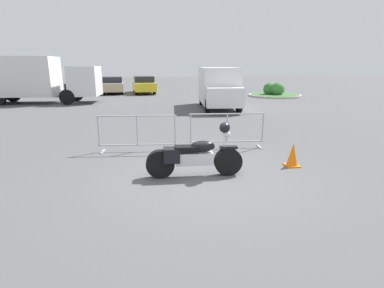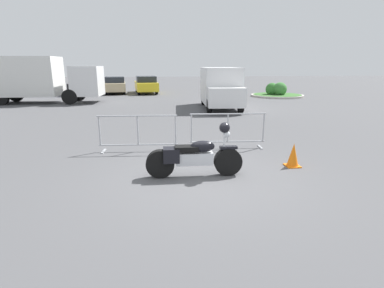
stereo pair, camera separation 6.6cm
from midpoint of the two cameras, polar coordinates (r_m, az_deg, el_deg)
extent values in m
plane|color=#4C4C4F|center=(6.74, 1.81, -6.50)|extent=(120.00, 120.00, 0.00)
cylinder|color=black|center=(6.88, 6.60, -3.34)|extent=(0.64, 0.20, 0.64)
cylinder|color=black|center=(6.72, -6.34, -3.79)|extent=(0.64, 0.20, 0.64)
cube|color=silver|center=(6.72, 0.21, -2.78)|extent=(0.84, 0.27, 0.28)
ellipsoid|color=black|center=(6.67, 1.74, -0.46)|extent=(0.56, 0.28, 0.26)
cube|color=black|center=(6.64, -1.32, -0.88)|extent=(0.53, 0.30, 0.12)
cube|color=black|center=(6.66, -4.21, -2.11)|extent=(0.37, 0.33, 0.32)
cube|color=black|center=(6.78, 6.68, -0.63)|extent=(0.40, 0.15, 0.06)
cylinder|color=silver|center=(6.73, 5.89, 0.44)|extent=(0.04, 0.04, 0.45)
sphere|color=silver|center=(6.70, 6.35, 1.89)|extent=(0.16, 0.16, 0.16)
sphere|color=black|center=(6.65, 5.97, 3.13)|extent=(0.24, 0.24, 0.24)
cylinder|color=#9EA0A5|center=(8.68, -10.75, 5.27)|extent=(2.27, 0.23, 0.04)
cylinder|color=#9EA0A5|center=(8.86, -10.49, -0.15)|extent=(2.27, 0.23, 0.04)
cylinder|color=#9EA0A5|center=(8.96, -17.55, 2.37)|extent=(0.05, 0.05, 0.85)
cylinder|color=#9EA0A5|center=(8.76, -10.62, 2.53)|extent=(0.05, 0.05, 0.85)
cylinder|color=#9EA0A5|center=(8.69, -3.47, 2.67)|extent=(0.05, 0.05, 0.85)
cube|color=#9EA0A5|center=(9.09, -16.83, -1.38)|extent=(0.10, 0.44, 0.03)
cube|color=#9EA0A5|center=(8.84, -3.86, -1.21)|extent=(0.10, 0.44, 0.03)
cylinder|color=#9EA0A5|center=(8.97, 6.56, 5.74)|extent=(2.27, 0.23, 0.04)
cylinder|color=#9EA0A5|center=(9.14, 6.41, 0.47)|extent=(2.27, 0.23, 0.04)
cylinder|color=#9EA0A5|center=(8.92, -0.43, 3.01)|extent=(0.05, 0.05, 0.85)
cylinder|color=#9EA0A5|center=(9.04, 6.48, 3.08)|extent=(0.05, 0.05, 0.85)
cylinder|color=#9EA0A5|center=(9.29, 13.12, 3.10)|extent=(0.05, 0.05, 0.85)
cube|color=#9EA0A5|center=(9.07, 0.02, -0.76)|extent=(0.10, 0.44, 0.03)
cube|color=#9EA0A5|center=(9.41, 12.49, -0.54)|extent=(0.10, 0.44, 0.03)
cube|color=silver|center=(22.86, -30.54, 11.02)|extent=(5.13, 2.59, 2.50)
cube|color=silver|center=(21.42, -19.80, 11.24)|extent=(1.93, 2.29, 1.90)
cylinder|color=black|center=(22.65, -21.29, 8.84)|extent=(0.97, 0.34, 0.96)
cylinder|color=black|center=(20.81, -22.73, 8.25)|extent=(0.97, 0.34, 0.96)
cylinder|color=black|center=(24.17, -31.02, 8.06)|extent=(0.97, 0.34, 0.96)
cube|color=white|center=(17.97, 4.86, 11.13)|extent=(2.34, 4.25, 2.00)
cube|color=white|center=(15.55, 6.15, 8.79)|extent=(1.97, 1.06, 1.00)
cylinder|color=black|center=(16.16, 8.83, 7.21)|extent=(0.30, 0.74, 0.72)
cylinder|color=black|center=(15.89, 2.85, 7.24)|extent=(0.30, 0.74, 0.72)
cylinder|color=black|center=(19.37, 6.77, 8.52)|extent=(0.30, 0.74, 0.72)
cylinder|color=black|center=(19.14, 1.76, 8.54)|extent=(0.30, 0.74, 0.72)
cube|color=#284799|center=(28.86, -25.93, 9.71)|extent=(2.15, 4.46, 0.70)
cube|color=#1E232B|center=(28.68, -26.12, 10.88)|extent=(1.81, 2.35, 0.50)
cylinder|color=black|center=(30.39, -26.71, 9.25)|extent=(0.28, 0.66, 0.64)
cylinder|color=black|center=(30.10, -23.95, 9.51)|extent=(0.28, 0.66, 0.64)
cylinder|color=black|center=(27.71, -27.94, 8.72)|extent=(0.28, 0.66, 0.64)
cylinder|color=black|center=(27.39, -24.92, 9.01)|extent=(0.28, 0.66, 0.64)
cube|color=black|center=(28.04, -20.62, 10.19)|extent=(2.24, 4.65, 0.73)
cube|color=#1E232B|center=(27.85, -20.78, 11.45)|extent=(1.89, 2.45, 0.52)
cylinder|color=black|center=(29.58, -21.76, 9.69)|extent=(0.29, 0.69, 0.67)
cylinder|color=black|center=(29.41, -18.75, 9.93)|extent=(0.29, 0.69, 0.67)
cylinder|color=black|center=(26.74, -22.56, 9.17)|extent=(0.29, 0.69, 0.67)
cylinder|color=black|center=(26.55, -19.24, 9.44)|extent=(0.29, 0.69, 0.67)
cube|color=tan|center=(28.01, -14.90, 10.56)|extent=(2.13, 4.42, 0.70)
cube|color=#1E232B|center=(27.83, -14.99, 11.77)|extent=(1.80, 2.33, 0.50)
cylinder|color=black|center=(29.42, -16.27, 10.09)|extent=(0.28, 0.65, 0.64)
cylinder|color=black|center=(29.40, -13.38, 10.27)|extent=(0.28, 0.65, 0.64)
cylinder|color=black|center=(26.69, -16.49, 9.64)|extent=(0.28, 0.65, 0.64)
cylinder|color=black|center=(26.66, -13.31, 9.85)|extent=(0.28, 0.65, 0.64)
cube|color=yellow|center=(27.56, -9.23, 10.84)|extent=(2.20, 4.57, 0.72)
cube|color=#1E232B|center=(27.37, -9.26, 12.10)|extent=(1.86, 2.40, 0.51)
cylinder|color=black|center=(28.94, -10.96, 10.35)|extent=(0.29, 0.68, 0.66)
cylinder|color=black|center=(29.05, -7.93, 10.49)|extent=(0.29, 0.68, 0.66)
cylinder|color=black|center=(26.12, -10.62, 9.91)|extent=(0.29, 0.68, 0.66)
cylinder|color=black|center=(26.25, -7.28, 10.07)|extent=(0.29, 0.68, 0.66)
cylinder|color=#262838|center=(22.75, 5.58, 9.64)|extent=(0.34, 0.34, 0.85)
cylinder|color=beige|center=(22.70, 5.63, 11.49)|extent=(0.48, 0.48, 0.62)
sphere|color=tan|center=(22.68, 5.66, 12.55)|extent=(0.22, 0.22, 0.22)
cylinder|color=#ADA89E|center=(25.38, 15.41, 8.91)|extent=(4.13, 4.13, 0.14)
cylinder|color=#38662D|center=(25.37, 15.42, 9.09)|extent=(3.80, 3.80, 0.02)
sphere|color=#33702D|center=(25.31, 14.48, 10.09)|extent=(1.00, 1.00, 1.00)
sphere|color=#286023|center=(25.67, 15.90, 10.04)|extent=(0.99, 0.99, 0.99)
sphere|color=#3D7A38|center=(25.14, 15.92, 10.03)|extent=(1.07, 1.07, 1.07)
cube|color=orange|center=(7.91, 18.25, -3.89)|extent=(0.34, 0.34, 0.03)
cone|color=orange|center=(7.83, 18.43, -1.84)|extent=(0.28, 0.28, 0.56)
camera|label=1|loc=(0.03, -90.27, -0.07)|focal=28.00mm
camera|label=2|loc=(0.03, 89.73, 0.07)|focal=28.00mm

